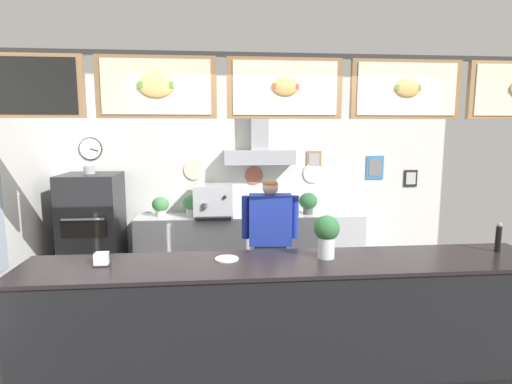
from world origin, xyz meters
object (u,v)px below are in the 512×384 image
object	(u,v)px
potted_rosemary	(276,203)
basil_vase	(327,235)
shop_worker	(270,246)
potted_basil	(160,206)
espresso_machine	(213,201)
pepper_grinder	(498,237)
pizza_oven	(93,232)
potted_oregano	(191,205)
potted_thyme	(308,202)
condiment_plate	(227,259)
napkin_holder	(102,259)

from	to	relation	value
potted_rosemary	basil_vase	bearing A→B (deg)	-87.97
shop_worker	potted_basil	distance (m)	1.80
espresso_machine	pepper_grinder	xyz separation A→B (m)	(2.47, -2.22, 0.02)
pizza_oven	potted_rosemary	bearing A→B (deg)	3.27
espresso_machine	pepper_grinder	size ratio (longest dim) A/B	2.14
basil_vase	potted_oregano	bearing A→B (deg)	118.31
pepper_grinder	potted_rosemary	bearing A→B (deg)	125.24
potted_thyme	condiment_plate	size ratio (longest dim) A/B	1.54
espresso_machine	condiment_plate	world-z (taller)	espresso_machine
shop_worker	potted_oregano	size ratio (longest dim) A/B	5.68
potted_basil	potted_thyme	size ratio (longest dim) A/B	0.89
condiment_plate	shop_worker	bearing A→B (deg)	65.26
pepper_grinder	basil_vase	world-z (taller)	basil_vase
pizza_oven	basil_vase	xyz separation A→B (m)	(2.49, -2.17, 0.46)
napkin_holder	espresso_machine	bearing A→B (deg)	69.47
pizza_oven	potted_basil	size ratio (longest dim) A/B	6.15
potted_basil	potted_thyme	xyz separation A→B (m)	(1.99, -0.04, 0.02)
potted_oregano	potted_rosemary	world-z (taller)	potted_rosemary
shop_worker	basil_vase	bearing A→B (deg)	110.15
shop_worker	potted_thyme	bearing A→B (deg)	-116.33
potted_oregano	potted_thyme	xyz separation A→B (m)	(1.59, -0.04, 0.01)
potted_oregano	potted_basil	xyz separation A→B (m)	(-0.40, 0.00, -0.01)
espresso_machine	potted_thyme	world-z (taller)	espresso_machine
shop_worker	potted_basil	xyz separation A→B (m)	(-1.32, 1.19, 0.25)
basil_vase	espresso_machine	bearing A→B (deg)	112.64
potted_rosemary	pepper_grinder	xyz separation A→B (m)	(1.61, -2.28, 0.07)
condiment_plate	potted_rosemary	bearing A→B (deg)	72.13
potted_thyme	espresso_machine	bearing A→B (deg)	-179.91
shop_worker	potted_thyme	world-z (taller)	shop_worker
pizza_oven	espresso_machine	xyz separation A→B (m)	(1.55, 0.09, 0.37)
potted_thyme	basil_vase	xyz separation A→B (m)	(-0.35, -2.26, 0.13)
shop_worker	potted_basil	size ratio (longest dim) A/B	5.88
potted_thyme	basil_vase	size ratio (longest dim) A/B	0.83
napkin_holder	basil_vase	bearing A→B (deg)	0.23
pizza_oven	potted_oregano	bearing A→B (deg)	5.83
shop_worker	condiment_plate	bearing A→B (deg)	69.27
pizza_oven	potted_thyme	bearing A→B (deg)	1.75
potted_oregano	napkin_holder	size ratio (longest dim) A/B	2.09
potted_rosemary	espresso_machine	bearing A→B (deg)	-176.50
potted_oregano	napkin_holder	xyz separation A→B (m)	(-0.55, -2.31, -0.01)
napkin_holder	condiment_plate	size ratio (longest dim) A/B	0.68
potted_oregano	basil_vase	size ratio (longest dim) A/B	0.76
pizza_oven	espresso_machine	distance (m)	1.60
pizza_oven	condiment_plate	distance (m)	2.73
shop_worker	potted_rosemary	distance (m)	1.25
napkin_holder	condiment_plate	distance (m)	0.98
pizza_oven	potted_oregano	xyz separation A→B (m)	(1.25, 0.13, 0.32)
pizza_oven	espresso_machine	size ratio (longest dim) A/B	2.91
pepper_grinder	potted_oregano	bearing A→B (deg)	140.67
shop_worker	condiment_plate	world-z (taller)	shop_worker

